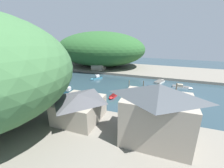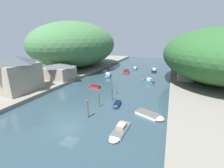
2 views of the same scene
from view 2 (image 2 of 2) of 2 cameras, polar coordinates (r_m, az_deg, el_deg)
name	(u,v)px [view 2 (image 2 of 2)]	position (r m, az deg, el deg)	size (l,w,h in m)	color
water_surface	(124,80)	(50.59, 4.51, 1.38)	(130.00, 130.00, 0.00)	#283D47
left_bank	(62,73)	(62.58, -18.52, 4.05)	(22.00, 120.00, 0.91)	slate
right_bank	(212,88)	(49.85, 33.87, -1.27)	(22.00, 120.00, 0.91)	slate
hillside_left	(76,45)	(71.68, -13.62, 14.34)	(32.65, 45.70, 19.65)	#3D6B3D
hillside_right	(216,55)	(55.87, 34.90, 9.19)	(30.54, 42.75, 15.96)	#285628
waterfront_building	(18,74)	(43.20, -32.21, 3.40)	(7.11, 10.08, 8.75)	gray
boathouse_shed	(60,71)	(51.43, -19.20, 4.72)	(8.52, 7.89, 4.99)	gray
right_bank_cottage	(185,73)	(52.72, 26.15, 3.73)	(4.84, 5.65, 4.16)	#B2A899
boat_open_rowboat	(148,81)	(49.72, 13.41, 1.20)	(4.81, 3.61, 1.43)	teal
boat_small_dinghy	(127,72)	(62.13, 5.71, 4.73)	(3.48, 3.87, 1.37)	red
boat_far_right_bank	(135,68)	(69.64, 8.93, 5.88)	(1.79, 6.36, 1.05)	teal
boat_far_upstream	(154,70)	(66.22, 15.74, 5.00)	(2.47, 5.46, 1.55)	black
boat_red_skiff	(117,105)	(31.70, 1.87, -7.85)	(1.50, 3.32, 0.67)	navy
boat_navy_launch	(108,76)	(54.65, -1.65, 3.14)	(2.49, 3.73, 1.57)	teal
boat_white_cruiser	(112,69)	(68.96, 0.00, 5.91)	(4.05, 4.86, 0.48)	silver
boat_mid_channel	(151,115)	(28.63, 14.51, -11.44)	(5.68, 3.90, 0.59)	silver
boat_near_quay	(120,131)	(23.60, 2.90, -17.44)	(2.01, 5.80, 1.11)	white
boat_cabin_cruiser	(94,86)	(43.45, -6.92, -0.92)	(3.97, 1.57, 0.66)	red
mooring_post_nearest	(88,109)	(27.17, -9.31, -9.31)	(0.32, 0.32, 3.43)	brown
mooring_post_second	(99,100)	(31.03, -4.91, -6.16)	(0.20, 0.20, 2.94)	brown
mooring_post_middle	(112,94)	(34.13, 0.01, -3.99)	(0.24, 0.24, 2.80)	#4C3D2D
mooring_post_fourth	(116,89)	(37.99, 1.59, -1.88)	(0.21, 0.21, 2.65)	brown
channel_buoy_near	(122,74)	(58.86, 3.99, 4.00)	(0.59, 0.59, 0.88)	red
person_on_quay	(61,79)	(47.55, -18.84, 1.82)	(0.23, 0.38, 1.69)	#282D3D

